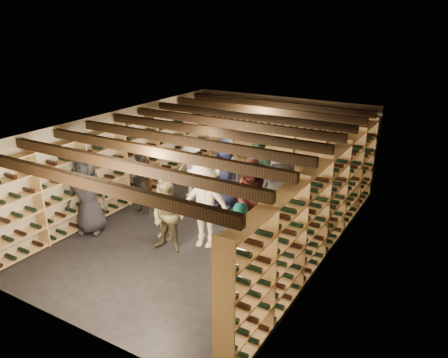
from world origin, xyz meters
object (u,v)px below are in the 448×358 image
Objects in this scene: person_10 at (258,175)px; person_11 at (284,187)px; person_4 at (240,245)px; person_6 at (225,173)px; person_0 at (88,193)px; person_1 at (142,184)px; person_5 at (143,176)px; person_9 at (191,170)px; person_3 at (204,205)px; person_7 at (164,206)px; person_12 at (279,197)px; crate_stack_left at (247,178)px; crate_stack_right at (266,191)px; crate_loose at (263,183)px; person_2 at (168,217)px.

person_11 is at bearing 17.17° from person_10.
person_6 is (-2.02, 2.91, 0.07)m from person_4.
person_1 is (0.33, 1.39, -0.16)m from person_0.
person_5 is at bearing 142.47° from person_1.
person_4 reaches higher than person_11.
person_1 is 1.54m from person_9.
person_4 is at bearing -46.68° from person_3.
person_9 is at bearing 89.17° from person_1.
person_9 is at bearing 116.27° from person_7.
person_3 is at bearing -156.92° from person_12.
crate_stack_right is at bearing -34.23° from crate_stack_left.
crate_stack_left is at bearing 144.77° from person_10.
crate_loose is 0.31× the size of person_11.
person_0 is 1.23× the size of person_5.
person_6 is at bearing 133.43° from person_12.
crate_stack_right is 0.45× the size of person_5.
person_3 is 2.14m from person_6.
person_6 reaches higher than person_9.
person_9 is 3.13m from person_12.
person_0 is 2.05m from person_2.
person_11 is at bearing -5.20° from person_9.
crate_loose is 5.03m from person_4.
person_12 is at bearing 36.41° from person_7.
person_0 is 1.21× the size of person_7.
crate_stack_right is 0.45× the size of person_2.
person_11 is (0.69, 0.00, -0.16)m from person_10.
crate_stack_left is at bearing -117.95° from crate_loose.
crate_stack_left is 2.89m from person_5.
person_3 is 1.60m from person_4.
person_5 is (-2.72, -1.60, 0.41)m from crate_stack_right.
crate_stack_right is 1.21m from person_6.
person_11 is (1.58, -1.16, 0.45)m from crate_stack_left.
person_4 is at bearing -7.91° from person_1.
crate_stack_right is 1.95m from person_12.
person_0 is (-1.84, -4.02, 0.59)m from crate_stack_left.
person_4 reaches higher than crate_stack_left.
person_0 is 0.97× the size of person_12.
person_1 is at bearing -140.81° from person_11.
person_2 is at bearing -156.24° from person_12.
person_11 is (3.42, 1.04, 0.04)m from person_5.
person_6 is at bearing -157.85° from person_10.
crate_stack_left is 0.44× the size of person_7.
person_0 reaches higher than crate_loose.
person_12 reaches higher than person_5.
person_0 is 1.15× the size of person_4.
crate_loose is 4.35m from person_2.
person_0 is (-2.72, -3.42, 0.59)m from crate_stack_right.
person_9 is (-1.08, -1.16, 0.41)m from crate_stack_left.
person_2 is 0.86× the size of person_6.
person_2 is 0.55m from person_7.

